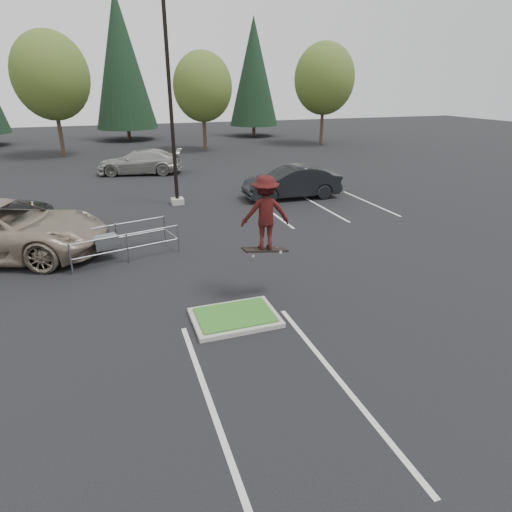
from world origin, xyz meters
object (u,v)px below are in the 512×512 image
object	(u,v)px
light_pole	(171,110)
decid_c	(202,89)
conif_c	(254,72)
car_far_silver	(141,162)
decid_d	(324,81)
cart_corral	(110,241)
skateboarder	(266,213)
car_l_tan	(0,229)
decid_b	(51,79)
car_r_charc	(292,182)
conif_b	(121,61)

from	to	relation	value
light_pole	decid_c	size ratio (longest dim) A/B	1.21
conif_c	car_far_silver	xyz separation A→B (m)	(-14.46, -18.78, -6.04)
decid_c	light_pole	bearing A→B (deg)	-107.11
decid_d	conif_c	bearing A→B (deg)	113.53
cart_corral	skateboarder	size ratio (longest dim) A/B	1.79
conif_c	car_l_tan	xyz separation A→B (m)	(-20.50, -32.50, -5.86)
skateboarder	decid_b	bearing A→B (deg)	-67.05
skateboarder	car_r_charc	bearing A→B (deg)	-108.03
car_r_charc	cart_corral	bearing A→B (deg)	-55.22
conif_b	conif_c	xyz separation A→B (m)	(14.00, -1.00, -1.00)
cart_corral	car_far_silver	size ratio (longest dim) A/B	0.71
car_l_tan	car_r_charc	distance (m)	13.69
decid_d	car_l_tan	world-z (taller)	decid_d
decid_b	conif_b	bearing A→B (deg)	58.91
decid_b	skateboarder	world-z (taller)	decid_b
car_l_tan	conif_c	bearing A→B (deg)	-12.58
decid_b	decid_d	xyz separation A→B (m)	(24.00, -0.20, -0.13)
car_far_silver	car_l_tan	bearing A→B (deg)	-10.18
conif_c	car_l_tan	distance (m)	38.87
skateboarder	car_far_silver	distance (m)	19.86
conif_c	light_pole	bearing A→B (deg)	-116.15
car_r_charc	decid_b	bearing A→B (deg)	-144.19
decid_b	cart_corral	bearing A→B (deg)	-82.97
decid_c	conif_b	world-z (taller)	conif_b
conif_c	cart_corral	bearing A→B (deg)	-116.38
light_pole	cart_corral	distance (m)	8.38
conif_c	decid_d	bearing A→B (deg)	-66.47
decid_c	cart_corral	world-z (taller)	decid_c
decid_d	car_r_charc	world-z (taller)	decid_d
skateboarder	car_far_silver	xyz separation A→B (m)	(-1.66, 19.72, -1.68)
conif_c	cart_corral	xyz separation A→B (m)	(-16.91, -34.09, -6.18)
decid_c	car_r_charc	size ratio (longest dim) A/B	1.64
skateboarder	car_far_silver	size ratio (longest dim) A/B	0.39
decid_d	cart_corral	xyz separation A→B (m)	(-20.90, -24.93, -5.25)
conif_b	car_far_silver	bearing A→B (deg)	-91.34
light_pole	conif_b	distance (m)	28.69
conif_b	conif_c	distance (m)	14.07
decid_c	skateboarder	distance (m)	29.36
decid_b	decid_d	world-z (taller)	decid_b
cart_corral	skateboarder	distance (m)	6.30
car_l_tan	car_r_charc	size ratio (longest dim) A/B	1.38
car_r_charc	car_far_silver	world-z (taller)	car_r_charc
decid_d	conif_b	world-z (taller)	conif_b
decid_c	car_l_tan	bearing A→B (deg)	-118.68
light_pole	car_l_tan	distance (m)	9.32
conif_c	cart_corral	size ratio (longest dim) A/B	3.18
decid_b	conif_c	bearing A→B (deg)	24.14
decid_d	skateboarder	size ratio (longest dim) A/B	4.29
cart_corral	car_r_charc	distance (m)	11.10
decid_d	decid_b	bearing A→B (deg)	179.52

